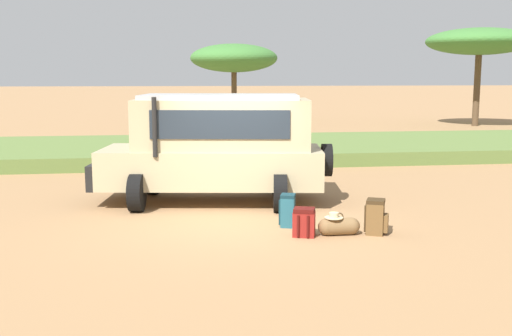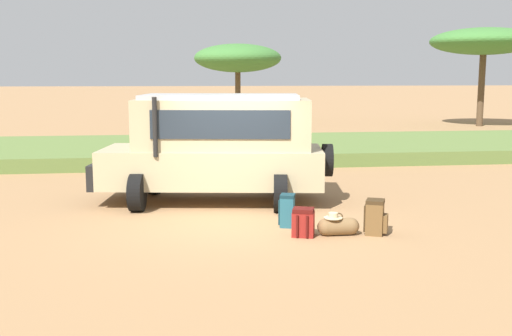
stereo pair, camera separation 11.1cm
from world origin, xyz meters
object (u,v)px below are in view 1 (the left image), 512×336
backpack_near_rear_wheel (289,211)px  duffel_bag_low_black_case (339,226)px  safari_vehicle (217,146)px  backpack_beside_front_wheel (376,217)px  acacia_tree_centre_back (479,42)px  backpack_cluster_center (304,222)px  acacia_tree_left_mid (234,58)px

backpack_near_rear_wheel → duffel_bag_low_black_case: size_ratio=0.81×
safari_vehicle → backpack_beside_front_wheel: size_ratio=8.57×
duffel_bag_low_black_case → acacia_tree_centre_back: acacia_tree_centre_back is taller
backpack_beside_front_wheel → backpack_cluster_center: backpack_beside_front_wheel is taller
duffel_bag_low_black_case → acacia_tree_centre_back: bearing=57.0°
safari_vehicle → acacia_tree_centre_back: acacia_tree_centre_back is taller
acacia_tree_left_mid → acacia_tree_centre_back: 14.26m
backpack_cluster_center → duffel_bag_low_black_case: bearing=-0.6°
safari_vehicle → backpack_beside_front_wheel: bearing=-50.2°
backpack_beside_front_wheel → acacia_tree_centre_back: size_ratio=0.11×
safari_vehicle → backpack_cluster_center: bearing=-67.2°
backpack_cluster_center → backpack_near_rear_wheel: 0.73m
safari_vehicle → acacia_tree_left_mid: acacia_tree_left_mid is taller
backpack_beside_front_wheel → duffel_bag_low_black_case: 0.70m
safari_vehicle → acacia_tree_centre_back: size_ratio=0.91×
backpack_beside_front_wheel → backpack_near_rear_wheel: (-1.47, 0.75, -0.01)m
safari_vehicle → duffel_bag_low_black_case: bearing=-58.1°
backpack_beside_front_wheel → acacia_tree_centre_back: bearing=58.3°
safari_vehicle → backpack_cluster_center: 3.57m
backpack_beside_front_wheel → acacia_tree_centre_back: (13.63, 22.08, 4.43)m
safari_vehicle → duffel_bag_low_black_case: (1.96, -3.16, -1.13)m
backpack_beside_front_wheel → acacia_tree_centre_back: acacia_tree_centre_back is taller
backpack_beside_front_wheel → acacia_tree_left_mid: (0.22, 26.86, 3.60)m
safari_vehicle → duffel_bag_low_black_case: 3.89m
backpack_beside_front_wheel → acacia_tree_left_mid: bearing=89.5°
backpack_cluster_center → backpack_near_rear_wheel: backpack_near_rear_wheel is taller
safari_vehicle → acacia_tree_left_mid: size_ratio=1.02×
backpack_beside_front_wheel → acacia_tree_left_mid: size_ratio=0.12×
backpack_beside_front_wheel → duffel_bag_low_black_case: size_ratio=0.82×
backpack_cluster_center → duffel_bag_low_black_case: (0.64, -0.01, -0.09)m
backpack_beside_front_wheel → duffel_bag_low_black_case: (-0.69, 0.02, -0.15)m
acacia_tree_centre_back → acacia_tree_left_mid: bearing=160.4°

